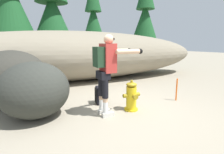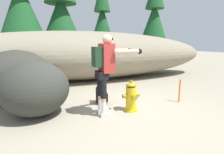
# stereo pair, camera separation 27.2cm
# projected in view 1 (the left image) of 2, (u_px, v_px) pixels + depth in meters

# --- Properties ---
(ground_plane) EXTENTS (56.00, 56.00, 0.04)m
(ground_plane) POSITION_uv_depth(u_px,v_px,m) (121.00, 112.00, 3.98)
(ground_plane) COLOR gray
(dirt_embankment) EXTENTS (12.04, 3.20, 2.03)m
(dirt_embankment) POSITION_uv_depth(u_px,v_px,m) (78.00, 56.00, 7.41)
(dirt_embankment) COLOR gray
(dirt_embankment) RESTS_ON ground_plane
(fire_hydrant) EXTENTS (0.41, 0.36, 0.70)m
(fire_hydrant) POSITION_uv_depth(u_px,v_px,m) (131.00, 97.00, 4.02)
(fire_hydrant) COLOR gold
(fire_hydrant) RESTS_ON ground_plane
(utility_worker) EXTENTS (0.99, 0.57, 1.69)m
(utility_worker) POSITION_uv_depth(u_px,v_px,m) (107.00, 65.00, 3.61)
(utility_worker) COLOR beige
(utility_worker) RESTS_ON ground_plane
(spare_backpack) EXTENTS (0.32, 0.33, 0.47)m
(spare_backpack) POSITION_uv_depth(u_px,v_px,m) (101.00, 95.00, 4.48)
(spare_backpack) COLOR black
(spare_backpack) RESTS_ON ground_plane
(boulder_large) EXTENTS (2.17, 2.28, 1.35)m
(boulder_large) POSITION_uv_depth(u_px,v_px,m) (12.00, 76.00, 4.56)
(boulder_large) COLOR #32312A
(boulder_large) RESTS_ON ground_plane
(boulder_mid) EXTENTS (1.55, 1.54, 1.16)m
(boulder_mid) POSITION_uv_depth(u_px,v_px,m) (34.00, 90.00, 3.60)
(boulder_mid) COLOR #2F322C
(boulder_mid) RESTS_ON ground_plane
(pine_tree_center) EXTENTS (2.70, 2.70, 6.42)m
(pine_tree_center) POSITION_uv_depth(u_px,v_px,m) (52.00, 11.00, 9.71)
(pine_tree_center) COLOR #47331E
(pine_tree_center) RESTS_ON ground_plane
(pine_tree_right) EXTENTS (1.88, 1.88, 6.26)m
(pine_tree_right) POSITION_uv_depth(u_px,v_px,m) (93.00, 17.00, 12.92)
(pine_tree_right) COLOR #47331E
(pine_tree_right) RESTS_ON ground_plane
(pine_tree_far_right) EXTENTS (2.07, 2.07, 6.48)m
(pine_tree_far_right) POSITION_uv_depth(u_px,v_px,m) (145.00, 15.00, 12.77)
(pine_tree_far_right) COLOR #47331E
(pine_tree_far_right) RESTS_ON ground_plane
(survey_stake) EXTENTS (0.04, 0.04, 0.60)m
(survey_stake) POSITION_uv_depth(u_px,v_px,m) (177.00, 90.00, 4.71)
(survey_stake) COLOR #E55914
(survey_stake) RESTS_ON ground_plane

